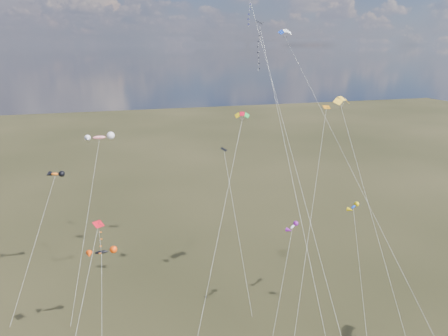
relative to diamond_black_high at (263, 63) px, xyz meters
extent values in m
cube|color=black|center=(0.13, 2.12, 5.41)|extent=(1.25, 1.31, 0.49)
cylinder|color=silver|center=(-0.84, -13.61, -13.77)|extent=(1.97, 31.46, 38.38)
cylinder|color=silver|center=(1.30, -8.68, -11.92)|extent=(1.56, 32.48, 42.06)
cube|color=black|center=(-5.21, 1.37, -12.20)|extent=(1.17, 1.20, 0.44)
cylinder|color=silver|center=(-4.80, -4.34, -22.57)|extent=(0.84, 11.46, 20.76)
cube|color=#332316|center=(-4.40, -10.06, -32.89)|extent=(0.10, 0.10, 0.12)
cube|color=red|center=(-23.03, -9.44, -17.02)|extent=(1.34, 1.31, 0.47)
cylinder|color=silver|center=(-25.52, -14.04, -24.99)|extent=(5.01, 9.22, 15.94)
cube|color=orange|center=(6.86, -5.98, -5.44)|extent=(0.97, 0.93, 0.34)
cylinder|color=silver|center=(2.17, -12.21, -19.20)|extent=(9.41, 12.48, 27.52)
cylinder|color=silver|center=(10.10, -14.25, -18.74)|extent=(0.90, 18.40, 28.43)
cylinder|color=silver|center=(9.93, -9.73, -14.24)|extent=(8.74, 30.36, 37.43)
cylinder|color=silver|center=(-10.34, -13.45, -19.51)|extent=(11.87, 17.78, 26.90)
ellipsoid|color=black|center=(-23.19, -6.26, -22.27)|extent=(3.30, 1.20, 1.07)
cylinder|color=silver|center=(-23.58, -9.76, -27.61)|extent=(0.81, 7.03, 10.69)
ellipsoid|color=orange|center=(-28.96, 4.68, -14.94)|extent=(2.47, 1.79, 0.99)
cylinder|color=silver|center=(-32.32, 0.55, -23.95)|extent=(6.75, 8.29, 18.02)
cube|color=#332316|center=(-35.67, -3.58, -32.89)|extent=(0.10, 0.10, 0.12)
ellipsoid|color=silver|center=(0.95, -9.87, -20.25)|extent=(2.20, 2.06, 0.76)
cylinder|color=silver|center=(-1.65, -13.06, -26.60)|extent=(5.24, 6.41, 12.71)
ellipsoid|color=red|center=(-22.60, 5.75, -10.29)|extent=(3.62, 1.40, 1.31)
cylinder|color=silver|center=(-25.32, 0.08, -21.62)|extent=(5.47, 11.36, 22.67)
cube|color=#332316|center=(-28.03, -5.58, -32.89)|extent=(0.10, 0.10, 0.12)
ellipsoid|color=#0C34AD|center=(9.86, -9.80, -18.48)|extent=(2.33, 1.92, 0.75)
cylinder|color=silver|center=(7.96, -15.58, -25.72)|extent=(3.83, 11.59, 14.48)
camera|label=1|loc=(-20.50, -53.08, 2.37)|focal=32.00mm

